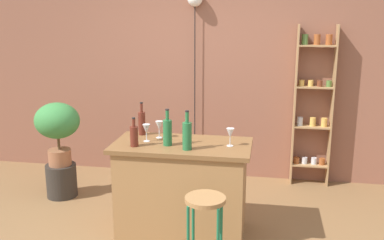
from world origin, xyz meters
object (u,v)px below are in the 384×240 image
object	(u,v)px
wine_glass_right	(230,133)
plant_stool	(62,180)
bottle_vinegar	(187,135)
spice_shelf	(313,105)
bottle_olive_oil	(142,122)
potted_plant	(57,125)
bottle_wine_red	(167,132)
pendant_globe_light	(195,4)
wine_glass_center	(146,129)
bottle_spirits_clear	(134,135)
wine_glass_left	(159,126)
bar_stool	(205,218)

from	to	relation	value
wine_glass_right	plant_stool	bearing A→B (deg)	162.87
bottle_vinegar	spice_shelf	bearing A→B (deg)	53.94
plant_stool	bottle_olive_oil	distance (m)	1.41
potted_plant	bottle_vinegar	size ratio (longest dim) A/B	2.05
spice_shelf	bottle_wine_red	distance (m)	2.11
spice_shelf	pendant_globe_light	distance (m)	1.85
bottle_vinegar	wine_glass_center	xyz separation A→B (m)	(-0.42, 0.18, -0.02)
bottle_spirits_clear	wine_glass_left	xyz separation A→B (m)	(0.15, 0.30, 0.02)
potted_plant	pendant_globe_light	xyz separation A→B (m)	(1.39, 0.93, 1.31)
bottle_olive_oil	bottle_spirits_clear	bearing A→B (deg)	-84.10
bottle_wine_red	bottle_spirits_clear	xyz separation A→B (m)	(-0.29, -0.08, -0.03)
plant_stool	wine_glass_right	distance (m)	2.22
bottle_olive_oil	wine_glass_center	distance (m)	0.24
plant_stool	bottle_vinegar	distance (m)	1.97
bar_stool	wine_glass_center	world-z (taller)	wine_glass_center
bottle_vinegar	bottle_spirits_clear	xyz separation A→B (m)	(-0.49, 0.02, -0.03)
bottle_spirits_clear	wine_glass_right	distance (m)	0.86
plant_stool	pendant_globe_light	size ratio (longest dim) A/B	0.16
bottle_olive_oil	spice_shelf	bearing A→B (deg)	36.07
bottle_vinegar	bottle_spirits_clear	size ratio (longest dim) A/B	1.32
plant_stool	bottle_spirits_clear	xyz separation A→B (m)	(1.13, -0.76, 0.80)
bottle_spirits_clear	pendant_globe_light	xyz separation A→B (m)	(0.26, 1.69, 1.17)
plant_stool	bottle_spirits_clear	world-z (taller)	bottle_spirits_clear
bottle_spirits_clear	potted_plant	bearing A→B (deg)	145.89
bar_stool	spice_shelf	world-z (taller)	spice_shelf
bottle_vinegar	potted_plant	bearing A→B (deg)	154.22
bar_stool	plant_stool	xyz separation A→B (m)	(-1.85, 1.28, -0.31)
bar_stool	spice_shelf	distance (m)	2.43
bottle_spirits_clear	wine_glass_center	size ratio (longest dim) A/B	1.61
potted_plant	bottle_spirits_clear	world-z (taller)	bottle_spirits_clear
bottle_wine_red	bottle_spirits_clear	distance (m)	0.30
spice_shelf	plant_stool	bearing A→B (deg)	-162.55
bottle_olive_oil	bottle_spirits_clear	world-z (taller)	bottle_olive_oil
bar_stool	pendant_globe_light	size ratio (longest dim) A/B	0.29
bottle_olive_oil	wine_glass_center	xyz separation A→B (m)	(0.11, -0.22, -0.01)
wine_glass_center	wine_glass_right	xyz separation A→B (m)	(0.78, -0.01, 0.00)
spice_shelf	wine_glass_center	size ratio (longest dim) A/B	11.75
bar_stool	plant_stool	distance (m)	2.27
wine_glass_right	potted_plant	bearing A→B (deg)	162.87
wine_glass_right	bottle_spirits_clear	bearing A→B (deg)	-169.64
bar_stool	bottle_spirits_clear	world-z (taller)	bottle_spirits_clear
bar_stool	spice_shelf	bearing A→B (deg)	65.70
bottle_vinegar	bottle_spirits_clear	world-z (taller)	bottle_vinegar
spice_shelf	pendant_globe_light	size ratio (longest dim) A/B	0.84
spice_shelf	plant_stool	world-z (taller)	spice_shelf
bottle_olive_oil	potted_plant	bearing A→B (deg)	160.80
potted_plant	bottle_vinegar	bearing A→B (deg)	-25.78
spice_shelf	bottle_vinegar	size ratio (longest dim) A/B	5.50
spice_shelf	wine_glass_left	distance (m)	2.05
pendant_globe_light	potted_plant	bearing A→B (deg)	-146.18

